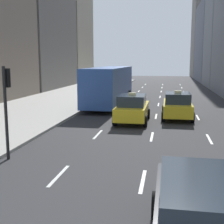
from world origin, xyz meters
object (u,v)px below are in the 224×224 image
Objects in this scene: sedan_black_near at (203,218)px; traffic_light_pole at (6,98)px; taxi_lead at (132,108)px; taxi_second at (177,105)px; city_bus at (110,84)px.

sedan_black_near is 1.33× the size of traffic_light_pole.
taxi_second is at bearing 32.04° from taxi_lead.
traffic_light_pole reaches higher than sedan_black_near.
sedan_black_near is at bearing -38.15° from traffic_light_pole.
taxi_lead reaches higher than sedan_black_near.
taxi_second is 12.11m from traffic_light_pole.
city_bus is at bearing 110.44° from taxi_lead.
taxi_second is at bearing 55.83° from traffic_light_pole.
taxi_lead is 1.00× the size of taxi_second.
city_bus is (-2.81, 7.55, 0.91)m from taxi_lead.
taxi_lead is 1.22× the size of traffic_light_pole.
taxi_second is at bearing 90.00° from sedan_black_near.
taxi_lead is at bearing -147.96° from taxi_second.
traffic_light_pole is (-1.14, -15.74, 0.62)m from city_bus.
city_bus is (-5.61, 21.04, 0.91)m from sedan_black_near.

